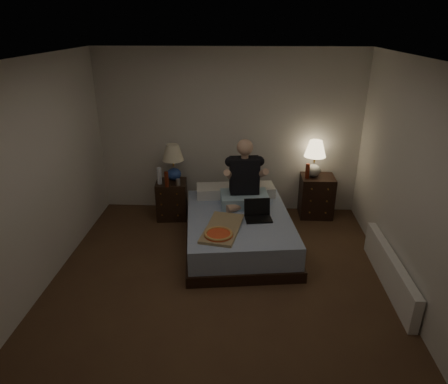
# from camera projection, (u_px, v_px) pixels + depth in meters

# --- Properties ---
(floor) EXTENTS (4.00, 4.50, 0.00)m
(floor) POSITION_uv_depth(u_px,v_px,m) (220.00, 292.00, 4.51)
(floor) COLOR brown
(floor) RESTS_ON ground
(ceiling) EXTENTS (4.00, 4.50, 0.00)m
(ceiling) POSITION_uv_depth(u_px,v_px,m) (219.00, 61.00, 3.52)
(ceiling) COLOR white
(ceiling) RESTS_ON ground
(wall_back) EXTENTS (4.00, 0.00, 2.50)m
(wall_back) POSITION_uv_depth(u_px,v_px,m) (229.00, 133.00, 6.08)
(wall_back) COLOR white
(wall_back) RESTS_ON ground
(wall_front) EXTENTS (4.00, 0.00, 2.50)m
(wall_front) POSITION_uv_depth(u_px,v_px,m) (190.00, 371.00, 1.95)
(wall_front) COLOR white
(wall_front) RESTS_ON ground
(wall_left) EXTENTS (0.00, 4.50, 2.50)m
(wall_left) POSITION_uv_depth(u_px,v_px,m) (26.00, 187.00, 4.11)
(wall_left) COLOR white
(wall_left) RESTS_ON ground
(wall_right) EXTENTS (0.00, 4.50, 2.50)m
(wall_right) POSITION_uv_depth(u_px,v_px,m) (422.00, 195.00, 3.92)
(wall_right) COLOR white
(wall_right) RESTS_ON ground
(bed) EXTENTS (1.56, 1.95, 0.45)m
(bed) POSITION_uv_depth(u_px,v_px,m) (239.00, 231.00, 5.37)
(bed) COLOR #5370A7
(bed) RESTS_ON floor
(nightstand_left) EXTENTS (0.49, 0.45, 0.59)m
(nightstand_left) POSITION_uv_depth(u_px,v_px,m) (172.00, 200.00, 6.14)
(nightstand_left) COLOR black
(nightstand_left) RESTS_ON floor
(nightstand_right) EXTENTS (0.50, 0.45, 0.65)m
(nightstand_right) POSITION_uv_depth(u_px,v_px,m) (316.00, 196.00, 6.20)
(nightstand_right) COLOR black
(nightstand_right) RESTS_ON floor
(lamp_left) EXTENTS (0.38, 0.38, 0.56)m
(lamp_left) POSITION_uv_depth(u_px,v_px,m) (173.00, 163.00, 5.99)
(lamp_left) COLOR #294696
(lamp_left) RESTS_ON nightstand_left
(lamp_right) EXTENTS (0.40, 0.40, 0.56)m
(lamp_right) POSITION_uv_depth(u_px,v_px,m) (315.00, 159.00, 5.96)
(lamp_right) COLOR gray
(lamp_right) RESTS_ON nightstand_right
(water_bottle) EXTENTS (0.07, 0.07, 0.25)m
(water_bottle) POSITION_uv_depth(u_px,v_px,m) (159.00, 176.00, 5.91)
(water_bottle) COLOR white
(water_bottle) RESTS_ON nightstand_left
(soda_can) EXTENTS (0.07, 0.07, 0.10)m
(soda_can) POSITION_uv_depth(u_px,v_px,m) (178.00, 182.00, 5.88)
(soda_can) COLOR #B9B8B4
(soda_can) RESTS_ON nightstand_left
(beer_bottle_left) EXTENTS (0.06, 0.06, 0.23)m
(beer_bottle_left) POSITION_uv_depth(u_px,v_px,m) (167.00, 179.00, 5.81)
(beer_bottle_left) COLOR #5A1C0C
(beer_bottle_left) RESTS_ON nightstand_left
(beer_bottle_right) EXTENTS (0.06, 0.06, 0.23)m
(beer_bottle_right) POSITION_uv_depth(u_px,v_px,m) (307.00, 171.00, 5.96)
(beer_bottle_right) COLOR #581B0C
(beer_bottle_right) RESTS_ON nightstand_right
(person) EXTENTS (0.72, 0.59, 0.93)m
(person) POSITION_uv_depth(u_px,v_px,m) (245.00, 173.00, 5.43)
(person) COLOR black
(person) RESTS_ON bed
(laptop) EXTENTS (0.38, 0.33, 0.24)m
(laptop) POSITION_uv_depth(u_px,v_px,m) (259.00, 211.00, 5.14)
(laptop) COLOR black
(laptop) RESTS_ON bed
(pizza_box) EXTENTS (0.53, 0.82, 0.08)m
(pizza_box) POSITION_uv_depth(u_px,v_px,m) (219.00, 235.00, 4.73)
(pizza_box) COLOR tan
(pizza_box) RESTS_ON bed
(radiator) EXTENTS (0.10, 1.60, 0.40)m
(radiator) POSITION_uv_depth(u_px,v_px,m) (389.00, 271.00, 4.55)
(radiator) COLOR white
(radiator) RESTS_ON floor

